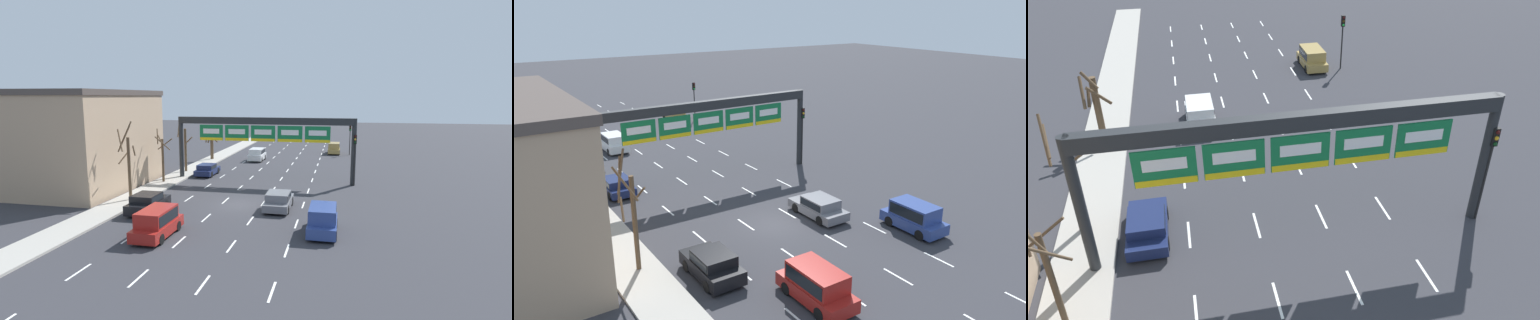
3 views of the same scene
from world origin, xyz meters
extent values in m
plane|color=#333338|center=(0.00, 0.00, 0.00)|extent=(220.00, 220.00, 0.00)
cube|color=#A8A399|center=(-9.65, 0.00, 0.07)|extent=(2.80, 110.00, 0.15)
cube|color=white|center=(-4.95, -9.00, 0.01)|extent=(0.12, 2.00, 0.01)
cube|color=white|center=(-4.95, -4.00, 0.01)|extent=(0.12, 2.00, 0.01)
cube|color=white|center=(-4.95, 1.00, 0.01)|extent=(0.12, 2.00, 0.01)
cube|color=white|center=(-4.95, 6.00, 0.01)|extent=(0.12, 2.00, 0.01)
cube|color=white|center=(-4.95, 11.00, 0.01)|extent=(0.12, 2.00, 0.01)
cube|color=white|center=(-4.95, 16.00, 0.01)|extent=(0.12, 2.00, 0.01)
cube|color=white|center=(-4.95, 21.00, 0.01)|extent=(0.12, 2.00, 0.01)
cube|color=white|center=(-4.95, 26.00, 0.01)|extent=(0.12, 2.00, 0.01)
cube|color=white|center=(-4.95, 31.00, 0.01)|extent=(0.12, 2.00, 0.01)
cube|color=white|center=(-4.95, 36.00, 0.01)|extent=(0.12, 2.00, 0.01)
cube|color=white|center=(-4.95, 41.00, 0.01)|extent=(0.12, 2.00, 0.01)
cube|color=white|center=(-4.95, 46.00, 0.01)|extent=(0.12, 2.00, 0.01)
cube|color=white|center=(-1.65, -9.00, 0.01)|extent=(0.12, 2.00, 0.01)
cube|color=white|center=(-1.65, -4.00, 0.01)|extent=(0.12, 2.00, 0.01)
cube|color=white|center=(-1.65, 1.00, 0.01)|extent=(0.12, 2.00, 0.01)
cube|color=white|center=(-1.65, 6.00, 0.01)|extent=(0.12, 2.00, 0.01)
cube|color=white|center=(-1.65, 11.00, 0.01)|extent=(0.12, 2.00, 0.01)
cube|color=white|center=(-1.65, 16.00, 0.01)|extent=(0.12, 2.00, 0.01)
cube|color=white|center=(-1.65, 21.00, 0.01)|extent=(0.12, 2.00, 0.01)
cube|color=white|center=(-1.65, 26.00, 0.01)|extent=(0.12, 2.00, 0.01)
cube|color=white|center=(-1.65, 31.00, 0.01)|extent=(0.12, 2.00, 0.01)
cube|color=white|center=(-1.65, 36.00, 0.01)|extent=(0.12, 2.00, 0.01)
cube|color=white|center=(-1.65, 41.00, 0.01)|extent=(0.12, 2.00, 0.01)
cube|color=white|center=(-1.65, 46.00, 0.01)|extent=(0.12, 2.00, 0.01)
cube|color=white|center=(1.65, -9.00, 0.01)|extent=(0.12, 2.00, 0.01)
cube|color=white|center=(1.65, -4.00, 0.01)|extent=(0.12, 2.00, 0.01)
cube|color=white|center=(1.65, 1.00, 0.01)|extent=(0.12, 2.00, 0.01)
cube|color=white|center=(1.65, 6.00, 0.01)|extent=(0.12, 2.00, 0.01)
cube|color=white|center=(1.65, 11.00, 0.01)|extent=(0.12, 2.00, 0.01)
cube|color=white|center=(1.65, 16.00, 0.01)|extent=(0.12, 2.00, 0.01)
cube|color=white|center=(1.65, 21.00, 0.01)|extent=(0.12, 2.00, 0.01)
cube|color=white|center=(1.65, 26.00, 0.01)|extent=(0.12, 2.00, 0.01)
cube|color=white|center=(1.65, 31.00, 0.01)|extent=(0.12, 2.00, 0.01)
cube|color=white|center=(1.65, 36.00, 0.01)|extent=(0.12, 2.00, 0.01)
cube|color=white|center=(1.65, 41.00, 0.01)|extent=(0.12, 2.00, 0.01)
cube|color=white|center=(1.65, 46.00, 0.01)|extent=(0.12, 2.00, 0.01)
cube|color=white|center=(4.95, -14.00, 0.01)|extent=(0.12, 2.00, 0.01)
cube|color=white|center=(4.95, -9.00, 0.01)|extent=(0.12, 2.00, 0.01)
cube|color=white|center=(4.95, -4.00, 0.01)|extent=(0.12, 2.00, 0.01)
cube|color=white|center=(4.95, 1.00, 0.01)|extent=(0.12, 2.00, 0.01)
cube|color=white|center=(4.95, 6.00, 0.01)|extent=(0.12, 2.00, 0.01)
cube|color=white|center=(4.95, 11.00, 0.01)|extent=(0.12, 2.00, 0.01)
cube|color=white|center=(4.95, 16.00, 0.01)|extent=(0.12, 2.00, 0.01)
cube|color=white|center=(4.95, 21.00, 0.01)|extent=(0.12, 2.00, 0.01)
cube|color=white|center=(4.95, 26.00, 0.01)|extent=(0.12, 2.00, 0.01)
cube|color=white|center=(4.95, 31.00, 0.01)|extent=(0.12, 2.00, 0.01)
cube|color=white|center=(4.95, 36.00, 0.01)|extent=(0.12, 2.00, 0.01)
cube|color=white|center=(4.95, 41.00, 0.01)|extent=(0.12, 2.00, 0.01)
cube|color=white|center=(4.95, 46.00, 0.01)|extent=(0.12, 2.00, 0.01)
cylinder|color=#232628|center=(-9.05, 9.43, 3.32)|extent=(0.48, 0.48, 6.65)
cylinder|color=#232628|center=(9.05, 9.43, 3.32)|extent=(0.48, 0.48, 6.65)
cube|color=#232628|center=(0.00, 9.43, 6.30)|extent=(18.10, 0.60, 0.70)
cube|color=#116B38|center=(-5.51, 9.09, 5.04)|extent=(2.51, 0.08, 1.62)
cube|color=white|center=(-5.51, 9.04, 5.18)|extent=(1.75, 0.02, 0.52)
cube|color=yellow|center=(-5.51, 9.04, 4.37)|extent=(2.46, 0.02, 0.29)
cube|color=#116B38|center=(-2.76, 9.09, 5.04)|extent=(2.51, 0.08, 1.62)
cube|color=white|center=(-2.76, 9.04, 5.18)|extent=(1.75, 0.02, 0.52)
cube|color=yellow|center=(-2.76, 9.04, 4.37)|extent=(2.46, 0.02, 0.29)
cube|color=#116B38|center=(0.00, 9.09, 5.04)|extent=(2.51, 0.08, 1.62)
cube|color=white|center=(0.00, 9.04, 5.18)|extent=(1.75, 0.02, 0.52)
cube|color=yellow|center=(0.00, 9.04, 4.37)|extent=(2.46, 0.02, 0.29)
cube|color=#116B38|center=(2.76, 9.09, 5.04)|extent=(2.51, 0.08, 1.62)
cube|color=white|center=(2.76, 9.04, 5.18)|extent=(1.75, 0.02, 0.52)
cube|color=yellow|center=(2.76, 9.04, 4.37)|extent=(2.46, 0.02, 0.29)
cube|color=#116B38|center=(5.51, 9.09, 5.04)|extent=(2.51, 0.08, 1.62)
cube|color=white|center=(5.51, 9.04, 5.18)|extent=(1.75, 0.02, 0.52)
cube|color=yellow|center=(5.51, 9.04, 4.37)|extent=(2.46, 0.02, 0.29)
cube|color=#A88947|center=(6.79, 31.67, 0.53)|extent=(1.78, 4.06, 0.65)
cube|color=#A88947|center=(6.79, 31.63, 1.28)|extent=(1.64, 2.84, 0.86)
cube|color=black|center=(6.79, 31.63, 1.28)|extent=(1.68, 2.61, 0.62)
cylinder|color=black|center=(5.98, 32.89, 0.33)|extent=(0.22, 0.66, 0.66)
cylinder|color=black|center=(7.59, 32.89, 0.33)|extent=(0.22, 0.66, 0.66)
cylinder|color=black|center=(5.98, 30.46, 0.33)|extent=(0.22, 0.66, 0.66)
cylinder|color=black|center=(7.59, 30.46, 0.33)|extent=(0.22, 0.66, 0.66)
cube|color=slate|center=(3.15, -0.47, 0.49)|extent=(1.90, 4.33, 0.57)
cube|color=slate|center=(3.15, -0.73, 1.08)|extent=(1.75, 2.25, 0.61)
cube|color=black|center=(3.15, -0.73, 1.08)|extent=(1.79, 2.07, 0.44)
cylinder|color=black|center=(2.29, 0.82, 0.33)|extent=(0.22, 0.66, 0.66)
cylinder|color=black|center=(4.01, 0.82, 0.33)|extent=(0.22, 0.66, 0.66)
cylinder|color=black|center=(2.29, -1.77, 0.33)|extent=(0.22, 0.66, 0.66)
cylinder|color=black|center=(4.01, -1.77, 0.33)|extent=(0.22, 0.66, 0.66)
cube|color=#19234C|center=(-6.81, 11.35, 0.48)|extent=(1.85, 3.97, 0.57)
cube|color=#19234C|center=(-6.81, 11.11, 1.02)|extent=(1.70, 2.06, 0.51)
cube|color=black|center=(-6.81, 11.11, 1.02)|extent=(1.74, 1.90, 0.37)
cylinder|color=black|center=(-7.65, 12.54, 0.33)|extent=(0.22, 0.66, 0.66)
cylinder|color=black|center=(-5.98, 12.54, 0.33)|extent=(0.22, 0.66, 0.66)
cylinder|color=black|center=(-7.65, 10.16, 0.33)|extent=(0.22, 0.66, 0.66)
cylinder|color=black|center=(-5.98, 10.16, 0.33)|extent=(0.22, 0.66, 0.66)
cube|color=black|center=(-6.46, -3.49, 0.57)|extent=(1.92, 4.06, 0.74)
cube|color=black|center=(-6.46, -3.74, 1.21)|extent=(1.77, 2.11, 0.54)
cube|color=black|center=(-6.46, -3.74, 1.21)|extent=(1.81, 1.94, 0.39)
cylinder|color=black|center=(-7.33, -2.28, 0.33)|extent=(0.22, 0.66, 0.66)
cylinder|color=black|center=(-5.58, -2.28, 0.33)|extent=(0.22, 0.66, 0.66)
cylinder|color=black|center=(-7.33, -4.71, 0.33)|extent=(0.22, 0.66, 0.66)
cylinder|color=black|center=(-5.58, -4.71, 0.33)|extent=(0.22, 0.66, 0.66)
cube|color=navy|center=(6.80, -5.54, 0.54)|extent=(1.82, 4.10, 0.69)
cube|color=navy|center=(6.80, -5.58, 1.35)|extent=(1.68, 2.87, 0.92)
cube|color=black|center=(6.80, -5.58, 1.35)|extent=(1.71, 2.64, 0.66)
cylinder|color=black|center=(5.98, -4.31, 0.33)|extent=(0.22, 0.66, 0.66)
cylinder|color=black|center=(7.62, -4.31, 0.33)|extent=(0.22, 0.66, 0.66)
cylinder|color=black|center=(5.98, -6.77, 0.33)|extent=(0.22, 0.66, 0.66)
cylinder|color=black|center=(7.62, -6.77, 0.33)|extent=(0.22, 0.66, 0.66)
cube|color=maroon|center=(-3.37, -8.34, 0.55)|extent=(1.80, 4.28, 0.69)
cube|color=maroon|center=(-3.37, -8.38, 1.36)|extent=(1.66, 2.99, 0.93)
cube|color=black|center=(-3.37, -8.38, 1.36)|extent=(1.70, 2.75, 0.67)
cylinder|color=black|center=(-4.18, -7.06, 0.33)|extent=(0.22, 0.66, 0.66)
cylinder|color=black|center=(-2.56, -7.06, 0.33)|extent=(0.22, 0.66, 0.66)
cylinder|color=black|center=(-4.18, -9.62, 0.33)|extent=(0.22, 0.66, 0.66)
cylinder|color=black|center=(-2.56, -9.62, 0.33)|extent=(0.22, 0.66, 0.66)
cube|color=silver|center=(-3.49, 22.66, 0.57)|extent=(1.88, 3.97, 0.75)
cube|color=silver|center=(-3.49, 22.62, 1.31)|extent=(1.73, 2.78, 0.73)
cube|color=black|center=(-3.49, 22.62, 1.31)|extent=(1.77, 2.56, 0.53)
cylinder|color=black|center=(-4.34, 23.85, 0.33)|extent=(0.22, 0.66, 0.66)
cylinder|color=black|center=(-2.63, 23.85, 0.33)|extent=(0.22, 0.66, 0.66)
cylinder|color=black|center=(-4.34, 21.46, 0.33)|extent=(0.22, 0.66, 0.66)
cylinder|color=black|center=(-2.63, 21.46, 0.33)|extent=(0.22, 0.66, 0.66)
cylinder|color=black|center=(9.15, 9.18, 2.10)|extent=(0.12, 0.12, 4.19)
cube|color=black|center=(9.15, 9.18, 4.64)|extent=(0.30, 0.24, 0.90)
sphere|color=#3D0E0C|center=(9.15, 9.05, 4.94)|extent=(0.20, 0.20, 0.20)
sphere|color=gold|center=(9.15, 9.05, 4.64)|extent=(0.20, 0.20, 0.20)
sphere|color=#0E3515|center=(9.15, 9.05, 4.34)|extent=(0.20, 0.20, 0.20)
cylinder|color=black|center=(9.11, 30.82, 1.83)|extent=(0.12, 0.12, 3.66)
cube|color=black|center=(9.11, 30.82, 4.11)|extent=(0.30, 0.24, 0.90)
sphere|color=#3D0E0C|center=(9.11, 30.69, 4.41)|extent=(0.20, 0.20, 0.20)
sphere|color=#412F0C|center=(9.11, 30.69, 4.11)|extent=(0.20, 0.20, 0.20)
sphere|color=green|center=(9.11, 30.69, 3.81)|extent=(0.20, 0.20, 0.20)
cylinder|color=brown|center=(-9.46, -0.81, 2.79)|extent=(0.26, 0.26, 5.28)
cylinder|color=brown|center=(-10.02, -0.68, 3.68)|extent=(0.39, 1.21, 0.97)
cylinder|color=brown|center=(-9.85, -0.46, 5.64)|extent=(0.84, 0.94, 2.16)
cylinder|color=brown|center=(-9.98, -0.53, 5.27)|extent=(0.71, 1.17, 2.15)
cylinder|color=brown|center=(-9.92, -1.24, 5.22)|extent=(1.02, 1.07, 1.77)
cylinder|color=brown|center=(-9.04, -0.65, 4.30)|extent=(0.44, 0.96, 0.99)
cylinder|color=brown|center=(-9.82, 12.45, 2.63)|extent=(0.29, 0.29, 4.96)
cylinder|color=brown|center=(-10.51, 12.28, 5.14)|extent=(0.50, 1.52, 1.93)
cylinder|color=brown|center=(-9.62, 12.98, 3.69)|extent=(1.18, 0.56, 0.97)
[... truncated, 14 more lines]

